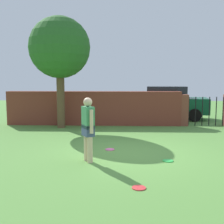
# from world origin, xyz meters

# --- Properties ---
(ground_plane) EXTENTS (40.00, 40.00, 0.00)m
(ground_plane) POSITION_xyz_m (0.00, 0.00, 0.00)
(ground_plane) COLOR #568C3D
(brick_wall) EXTENTS (7.88, 0.50, 1.54)m
(brick_wall) POSITION_xyz_m (-1.50, 4.91, 0.77)
(brick_wall) COLOR brown
(brick_wall) RESTS_ON ground
(tree) EXTENTS (2.58, 2.58, 4.70)m
(tree) POSITION_xyz_m (-2.81, 4.10, 3.37)
(tree) COLOR brown
(tree) RESTS_ON ground
(person) EXTENTS (0.37, 0.48, 1.62)m
(person) POSITION_xyz_m (-1.01, -0.90, 0.90)
(person) COLOR beige
(person) RESTS_ON ground
(fence_gate) EXTENTS (2.51, 0.44, 1.40)m
(fence_gate) POSITION_xyz_m (3.57, 4.91, 0.70)
(fence_gate) COLOR brown
(fence_gate) RESTS_ON ground
(car) EXTENTS (4.39, 2.36, 1.72)m
(car) POSITION_xyz_m (2.15, 7.11, 0.86)
(car) COLOR #0C4C2D
(car) RESTS_ON ground
(frisbee_green) EXTENTS (0.27, 0.27, 0.02)m
(frisbee_green) POSITION_xyz_m (1.01, -0.79, 0.01)
(frisbee_green) COLOR green
(frisbee_green) RESTS_ON ground
(frisbee_pink) EXTENTS (0.27, 0.27, 0.02)m
(frisbee_pink) POSITION_xyz_m (-0.52, 0.32, 0.01)
(frisbee_pink) COLOR pink
(frisbee_pink) RESTS_ON ground
(frisbee_red) EXTENTS (0.27, 0.27, 0.02)m
(frisbee_red) POSITION_xyz_m (0.18, -2.62, 0.01)
(frisbee_red) COLOR red
(frisbee_red) RESTS_ON ground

